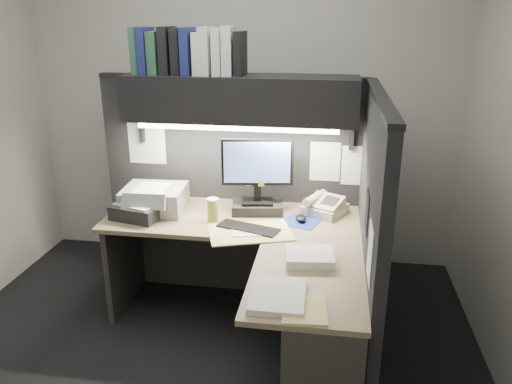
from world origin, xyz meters
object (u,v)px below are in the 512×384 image
at_px(overhead_shelf, 240,98).
at_px(keyboard, 248,228).
at_px(telephone, 325,207).
at_px(desk, 269,302).
at_px(monitor, 257,184).
at_px(printer, 155,199).
at_px(notebook_stack, 139,210).
at_px(coffee_cup, 213,210).

height_order(overhead_shelf, keyboard, overhead_shelf).
relative_size(overhead_shelf, telephone, 6.06).
height_order(desk, monitor, monitor).
bearing_deg(printer, monitor, 2.43).
distance_m(keyboard, printer, 0.75).
bearing_deg(printer, keyboard, -22.08).
distance_m(monitor, notebook_stack, 0.82).
xyz_separation_m(desk, notebook_stack, (-0.95, 0.47, 0.33)).
height_order(telephone, notebook_stack, telephone).
xyz_separation_m(desk, printer, (-0.89, 0.61, 0.37)).
relative_size(overhead_shelf, printer, 3.75).
distance_m(coffee_cup, notebook_stack, 0.51).
bearing_deg(coffee_cup, keyboard, -25.57).
xyz_separation_m(monitor, printer, (-0.71, -0.07, -0.12)).
distance_m(overhead_shelf, monitor, 0.58).
xyz_separation_m(overhead_shelf, telephone, (0.59, -0.03, -0.72)).
xyz_separation_m(overhead_shelf, printer, (-0.58, -0.15, -0.69)).
height_order(desk, printer, printer).
bearing_deg(telephone, printer, -146.86).
distance_m(desk, telephone, 0.85).
bearing_deg(notebook_stack, printer, 66.22).
bearing_deg(desk, keyboard, 116.47).
xyz_separation_m(monitor, coffee_cup, (-0.27, -0.19, -0.14)).
relative_size(telephone, printer, 0.62).
bearing_deg(notebook_stack, desk, -26.39).
distance_m(overhead_shelf, coffee_cup, 0.76).
relative_size(printer, notebook_stack, 1.30).
xyz_separation_m(monitor, notebook_stack, (-0.77, -0.21, -0.16)).
bearing_deg(keyboard, monitor, 105.46).
distance_m(overhead_shelf, telephone, 0.93).
bearing_deg(keyboard, telephone, 54.53).
relative_size(desk, overhead_shelf, 1.10).
xyz_separation_m(desk, telephone, (0.29, 0.72, 0.34)).
relative_size(telephone, coffee_cup, 1.80).
relative_size(desk, monitor, 3.27).
height_order(desk, telephone, telephone).
height_order(overhead_shelf, printer, overhead_shelf).
relative_size(telephone, notebook_stack, 0.80).
relative_size(overhead_shelf, keyboard, 3.89).
bearing_deg(telephone, monitor, -146.81).
bearing_deg(telephone, notebook_stack, -140.93).
relative_size(keyboard, printer, 0.96).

